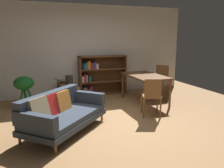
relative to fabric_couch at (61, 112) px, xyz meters
The scene contains 11 objects.
ground_plane 1.07m from the fabric_couch, ahead, with size 8.16×8.16×0.00m, color #A87A4C.
back_wall_panel 3.07m from the fabric_couch, 69.81° to the left, with size 6.80×0.10×2.70m, color silver.
fabric_couch is the anchor object (origin of this frame).
media_console 1.88m from the fabric_couch, 76.73° to the left, with size 0.40×1.29×0.53m.
open_laptop 2.07m from the fabric_couch, 79.19° to the left, with size 0.47×0.35×0.11m.
desk_speaker 1.69m from the fabric_couch, 74.35° to the left, with size 0.19×0.19×0.25m.
potted_floor_plant 1.79m from the fabric_couch, 111.19° to the left, with size 0.47×0.47×0.82m.
dining_table 2.70m from the fabric_couch, 26.43° to the left, with size 0.82×1.44×0.76m.
dining_chair_near 2.01m from the fabric_couch, ahead, with size 0.52×0.52×0.88m.
dining_chair_far 3.84m from the fabric_couch, 29.55° to the left, with size 0.57×0.58×0.88m.
bookshelf 2.96m from the fabric_couch, 59.08° to the left, with size 1.47×0.36×1.19m.
Camera 1 is at (-1.51, -4.26, 1.76)m, focal length 37.06 mm.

